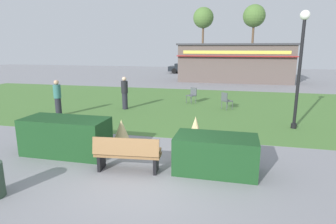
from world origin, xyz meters
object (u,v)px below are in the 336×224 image
Objects in this scene: food_kiosk at (235,63)px; person_standing at (58,98)px; park_bench at (127,154)px; parked_car_west_slot at (186,68)px; cafe_chair_east at (226,100)px; lamppost_mid at (301,57)px; cafe_chair_west at (192,94)px; parked_car_east_slot at (267,69)px; person_strolling at (125,93)px; tree_right_bg at (254,17)px; tree_left_bg at (203,18)px; parked_car_center_slot at (226,69)px.

food_kiosk reaches higher than person_standing.
parked_car_west_slot reaches higher than park_bench.
food_kiosk is 12.97m from cafe_chair_east.
lamppost_mid is 16.05m from food_kiosk.
lamppost_mid is at bearing -70.05° from parked_car_west_slot.
food_kiosk is 11.84m from cafe_chair_west.
parked_car_east_slot is (11.54, 23.59, -0.22)m from person_standing.
person_strolling is (-2.94, 7.15, 0.38)m from park_bench.
person_standing is 26.26m from parked_car_east_slot.
parked_car_east_slot is at bearing -0.01° from parked_car_west_slot.
person_standing reaches higher than parked_car_east_slot.
tree_right_bg is at bearing 84.64° from cafe_chair_east.
tree_left_bg reaches higher than food_kiosk.
park_bench is 0.20× the size of tree_left_bg.
person_standing is (-2.48, -2.12, 0.00)m from person_strolling.
cafe_chair_east is at bearing -74.45° from parked_car_west_slot.
person_strolling reaches higher than cafe_chair_east.
cafe_chair_east is at bearing -34.44° from cafe_chair_west.
parked_car_center_slot reaches higher than park_bench.
cafe_chair_east is 5.23m from person_strolling.
person_strolling and person_standing have the same top height.
parked_car_east_slot is 0.50× the size of tree_left_bg.
parked_car_center_slot is at bearing 97.50° from food_kiosk.
parked_car_east_slot reaches higher than park_bench.
tree_left_bg is at bearing 166.65° from tree_right_bg.
cafe_chair_west is 7.25m from person_standing.
parked_car_east_slot is (3.69, 7.47, -1.11)m from food_kiosk.
lamppost_mid is 6.76m from cafe_chair_west.
lamppost_mid is 1.06× the size of parked_car_center_slot.
cafe_chair_east is (1.95, -1.34, 0.00)m from cafe_chair_west.
parked_car_west_slot is (-3.72, 19.04, 0.12)m from cafe_chair_west.
cafe_chair_west is at bearing 145.56° from cafe_chair_east.
tree_right_bg reaches higher than food_kiosk.
tree_right_bg is at bearing 80.11° from food_kiosk.
parked_car_east_slot is at bearing -34.91° from tree_left_bg.
tree_left_bg is (-2.36, 24.81, 6.51)m from cafe_chair_west.
food_kiosk is 17.95m from person_standing.
person_strolling is (-7.89, 1.82, -1.94)m from lamppost_mid.
tree_right_bg is (4.26, 23.24, 6.43)m from cafe_chair_west.
person_strolling is 0.40× the size of parked_car_center_slot.
parked_car_west_slot and parked_car_center_slot have the same top height.
food_kiosk is 2.45× the size of parked_car_east_slot.
person_strolling is 3.26m from person_standing.
tree_right_bg is at bearing -142.07° from person_strolling.
food_kiosk reaches higher than cafe_chair_east.
tree_left_bg is (3.27, 29.36, 6.17)m from person_standing.
person_strolling is at bearing -88.50° from parked_car_west_slot.
person_strolling is at bearing -101.57° from parked_car_center_slot.
person_strolling is 0.20× the size of tree_right_bg.
person_standing is at bearing 137.11° from park_bench.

